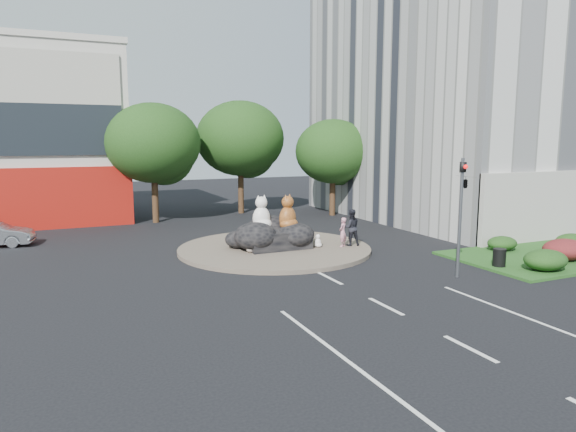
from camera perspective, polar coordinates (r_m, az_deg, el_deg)
name	(u,v)px	position (r m, az deg, el deg)	size (l,w,h in m)	color
ground	(386,307)	(18.38, 10.81, -9.85)	(120.00, 120.00, 0.00)	black
roundabout_island	(275,249)	(26.86, -1.51, -3.65)	(10.00, 10.00, 0.20)	brown
rock_plinth	(274,238)	(26.75, -1.51, -2.50)	(3.20, 2.60, 0.90)	black
grass_verge	(553,256)	(28.61, 27.34, -3.94)	(10.00, 6.00, 0.12)	#214F1A
tree_left	(154,147)	(36.82, -14.66, 7.42)	(6.46, 6.46, 8.27)	#382314
tree_mid	(241,142)	(40.50, -5.26, 8.16)	(6.84, 6.84, 8.76)	#382314
tree_right	(333,155)	(39.32, 5.05, 6.80)	(5.70, 5.70, 7.30)	#382314
hedge_near_green	(546,260)	(24.99, 26.70, -4.38)	(2.00, 1.60, 0.90)	#1B3C13
hedge_red	(565,249)	(27.52, 28.40, -3.29)	(2.20, 1.76, 0.99)	#4F1519
hedge_mid_green	(572,241)	(30.39, 29.02, -2.49)	(1.80, 1.44, 0.81)	#1B3C13
hedge_back_green	(502,243)	(28.55, 22.70, -2.81)	(1.60, 1.28, 0.72)	#1B3C13
traffic_light	(463,192)	(22.35, 18.88, 2.59)	(0.44, 1.24, 5.00)	#595B60
street_lamp	(493,161)	(31.97, 21.78, 5.74)	(2.34, 0.22, 8.06)	#595B60
cat_white	(261,212)	(26.53, -2.97, 0.40)	(1.10, 0.95, 1.84)	white
cat_tabby	(288,212)	(26.52, -0.04, 0.44)	(1.12, 0.97, 1.87)	#B47925
kitten_calico	(250,244)	(25.50, -4.21, -3.15)	(0.49, 0.43, 0.82)	silver
kitten_white	(318,240)	(26.74, 3.34, -2.73)	(0.42, 0.37, 0.70)	white
pedestrian_pink	(343,232)	(26.92, 6.10, -1.79)	(0.56, 0.37, 1.53)	#D08699
pedestrian_dark	(351,227)	(27.20, 7.02, -1.27)	(0.94, 0.73, 1.93)	black
litter_bin	(499,257)	(24.91, 22.42, -4.28)	(0.57, 0.57, 0.79)	black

